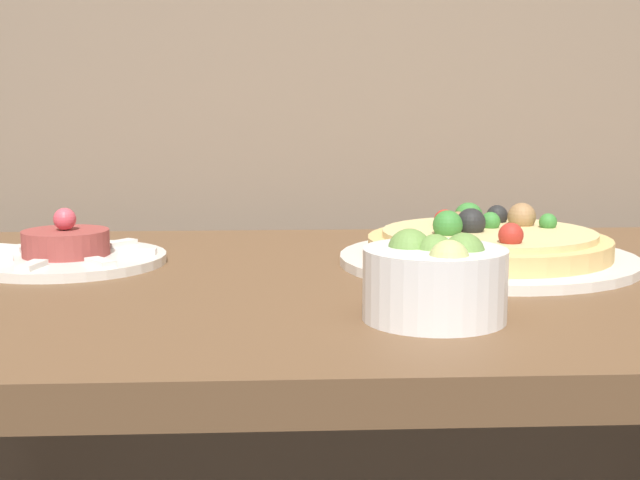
{
  "coord_description": "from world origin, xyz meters",
  "views": [
    {
      "loc": [
        -0.14,
        -0.56,
        0.97
      ],
      "look_at": [
        -0.09,
        0.32,
        0.83
      ],
      "focal_mm": 50.0,
      "sensor_mm": 36.0,
      "label": 1
    }
  ],
  "objects": [
    {
      "name": "small_bowl",
      "position": [
        -0.0,
        0.15,
        0.82
      ],
      "size": [
        0.12,
        0.12,
        0.07
      ],
      "color": "white",
      "rests_on": "dining_table"
    },
    {
      "name": "pizza_plate",
      "position": [
        0.1,
        0.4,
        0.8
      ],
      "size": [
        0.33,
        0.33,
        0.06
      ],
      "color": "silver",
      "rests_on": "dining_table"
    },
    {
      "name": "dining_table",
      "position": [
        0.0,
        0.33,
        0.66
      ],
      "size": [
        1.22,
        0.66,
        0.79
      ],
      "color": "brown",
      "rests_on": "ground_plane"
    },
    {
      "name": "tartare_plate",
      "position": [
        -0.37,
        0.42,
        0.8
      ],
      "size": [
        0.22,
        0.22,
        0.06
      ],
      "color": "silver",
      "rests_on": "dining_table"
    }
  ]
}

